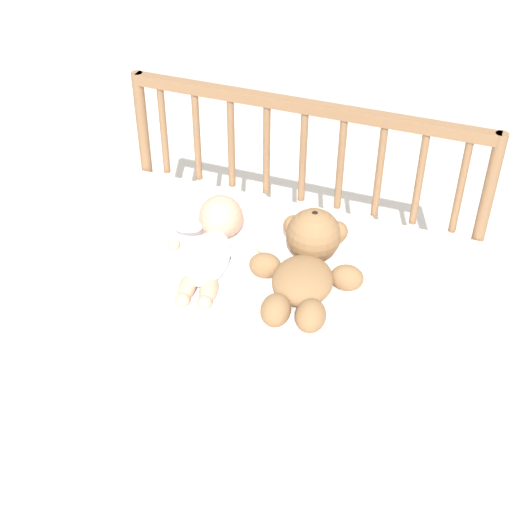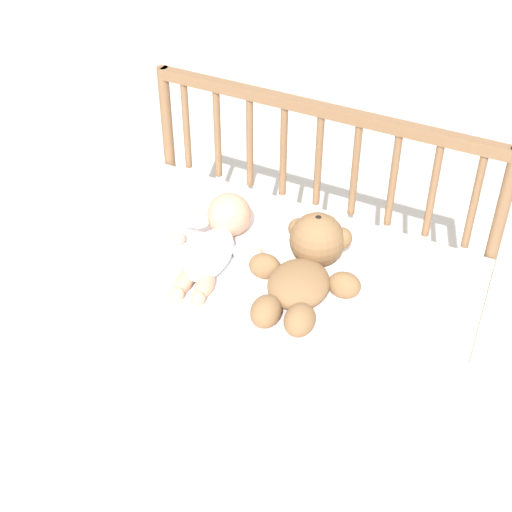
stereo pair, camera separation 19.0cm
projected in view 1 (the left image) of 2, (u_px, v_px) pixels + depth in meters
ground_plane at (257, 378)px, 2.21m from camera, size 12.00×12.00×0.00m
crib_mattress at (258, 328)px, 2.08m from camera, size 1.12×0.71×0.43m
crib_rail at (302, 169)px, 2.16m from camera, size 1.12×0.04×0.77m
blanket at (258, 280)px, 1.91m from camera, size 0.77×0.52×0.01m
teddy_bear at (307, 260)px, 1.89m from camera, size 0.31×0.41×0.15m
baby at (213, 243)px, 1.97m from camera, size 0.28×0.40×0.13m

